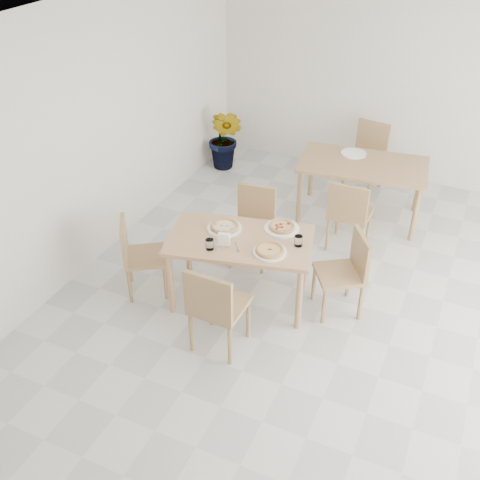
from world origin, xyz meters
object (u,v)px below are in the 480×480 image
at_px(main_table, 240,246).
at_px(pizza_margherita, 270,250).
at_px(chair_east, 348,268).
at_px(plate_mushroom, 225,228).
at_px(chair_north, 253,220).
at_px(second_table, 363,169).
at_px(napkin_holder, 224,240).
at_px(pizza_mushroom, 224,226).
at_px(chair_back_n, 368,151).
at_px(tumbler_a, 210,244).
at_px(plate_empty, 354,153).
at_px(chair_west, 137,252).
at_px(chair_south, 215,305).
at_px(pizza_pepperoni, 282,226).
at_px(potted_plant, 225,139).
at_px(chair_back_s, 349,211).
at_px(plate_margherita, 270,252).
at_px(plate_pepperoni, 282,228).
at_px(tumbler_b, 298,241).

xyz_separation_m(main_table, pizza_margherita, (0.35, -0.10, 0.12)).
xyz_separation_m(chair_east, plate_mushroom, (-1.23, -0.21, 0.25)).
height_order(chair_north, second_table, chair_north).
bearing_deg(chair_north, napkin_holder, -90.67).
height_order(pizza_mushroom, second_table, pizza_mushroom).
bearing_deg(main_table, chair_back_n, 65.82).
height_order(pizza_margherita, tumbler_a, tumbler_a).
relative_size(chair_north, plate_empty, 2.77).
distance_m(main_table, pizza_margherita, 0.39).
bearing_deg(chair_west, chair_south, -145.31).
bearing_deg(chair_north, plate_empty, 60.98).
relative_size(tumbler_a, chair_back_n, 0.11).
bearing_deg(tumbler_a, chair_east, 25.76).
distance_m(pizza_pepperoni, chair_back_n, 2.67).
bearing_deg(main_table, pizza_pepperoni, 32.82).
relative_size(napkin_holder, plate_empty, 0.43).
relative_size(pizza_margherita, tumbler_a, 2.65).
xyz_separation_m(pizza_mushroom, potted_plant, (-1.25, 2.59, -0.31)).
height_order(pizza_mushroom, chair_back_s, chair_back_s).
xyz_separation_m(chair_south, pizza_margherita, (0.25, 0.66, 0.24)).
distance_m(plate_margherita, pizza_mushroom, 0.60).
bearing_deg(chair_back_s, plate_margherita, 75.34).
bearing_deg(chair_back_n, napkin_holder, -91.38).
xyz_separation_m(main_table, chair_back_n, (0.55, 2.98, -0.13)).
distance_m(chair_east, napkin_holder, 1.24).
distance_m(chair_east, potted_plant, 3.43).
distance_m(chair_north, chair_back_s, 1.09).
relative_size(chair_north, chair_west, 1.02).
relative_size(plate_pepperoni, chair_back_n, 0.38).
xyz_separation_m(chair_east, chair_back_n, (-0.47, 2.68, 0.03)).
bearing_deg(pizza_pepperoni, chair_back_n, 84.80).
relative_size(pizza_mushroom, chair_back_s, 0.36).
height_order(main_table, tumbler_a, tumbler_a).
relative_size(plate_margherita, plate_empty, 1.01).
xyz_separation_m(tumbler_a, chair_back_n, (0.74, 3.26, -0.27)).
relative_size(pizza_margherita, plate_empty, 0.88).
bearing_deg(chair_west, pizza_mushroom, -96.39).
distance_m(chair_north, pizza_mushroom, 0.71).
xyz_separation_m(main_table, plate_pepperoni, (0.31, 0.33, 0.10)).
height_order(chair_south, tumbler_b, chair_south).
bearing_deg(plate_margherita, plate_empty, 86.62).
distance_m(main_table, potted_plant, 3.06).
height_order(chair_south, potted_plant, potted_plant).
bearing_deg(napkin_holder, pizza_mushroom, 98.90).
xyz_separation_m(napkin_holder, potted_plant, (-1.37, 2.86, -0.35)).
height_order(plate_pepperoni, potted_plant, potted_plant).
bearing_deg(chair_west, plate_margherita, -114.64).
bearing_deg(plate_margherita, tumbler_a, -161.92).
relative_size(tumbler_a, plate_empty, 0.33).
relative_size(chair_west, chair_east, 0.98).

